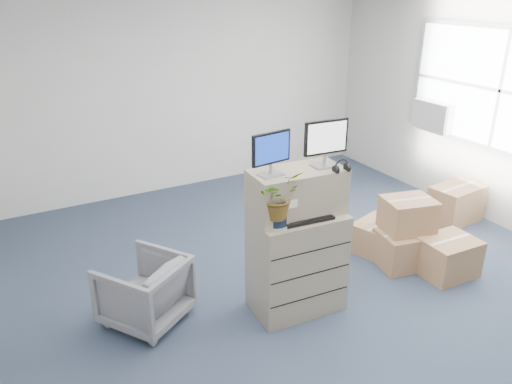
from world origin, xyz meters
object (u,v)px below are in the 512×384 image
(monitor_right, at_px, (326,141))
(water_bottle, at_px, (308,199))
(monitor_left, at_px, (271,151))
(filing_cabinet_lower, at_px, (297,263))
(keyboard, at_px, (307,218))
(office_chair, at_px, (144,288))
(potted_plant, at_px, (277,201))

(monitor_right, distance_m, water_bottle, 0.56)
(water_bottle, bearing_deg, monitor_left, 177.51)
(monitor_right, bearing_deg, filing_cabinet_lower, -173.67)
(keyboard, xyz_separation_m, water_bottle, (0.10, 0.14, 0.11))
(keyboard, relative_size, office_chair, 0.68)
(keyboard, xyz_separation_m, office_chair, (-1.34, 0.61, -0.65))
(monitor_right, distance_m, potted_plant, 0.70)
(filing_cabinet_lower, relative_size, office_chair, 1.42)
(filing_cabinet_lower, height_order, keyboard, keyboard)
(monitor_left, relative_size, keyboard, 0.81)
(filing_cabinet_lower, bearing_deg, keyboard, -79.95)
(potted_plant, relative_size, office_chair, 0.67)
(office_chair, bearing_deg, water_bottle, 128.44)
(monitor_right, bearing_deg, office_chair, 166.95)
(potted_plant, bearing_deg, office_chair, 150.55)
(potted_plant, distance_m, office_chair, 1.48)
(water_bottle, bearing_deg, keyboard, -125.70)
(monitor_left, height_order, monitor_right, monitor_right)
(filing_cabinet_lower, height_order, monitor_left, monitor_left)
(keyboard, height_order, water_bottle, water_bottle)
(filing_cabinet_lower, xyz_separation_m, monitor_left, (-0.27, 0.04, 1.12))
(monitor_left, relative_size, monitor_right, 0.90)
(monitor_left, height_order, water_bottle, monitor_left)
(filing_cabinet_lower, height_order, monitor_right, monitor_right)
(potted_plant, bearing_deg, keyboard, -3.71)
(filing_cabinet_lower, bearing_deg, water_bottle, 18.21)
(monitor_left, bearing_deg, keyboard, -36.34)
(monitor_right, relative_size, office_chair, 0.62)
(potted_plant, bearing_deg, monitor_right, 10.40)
(potted_plant, bearing_deg, filing_cabinet_lower, 17.67)
(monitor_left, xyz_separation_m, water_bottle, (0.38, -0.02, -0.51))
(monitor_right, bearing_deg, keyboard, -150.83)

